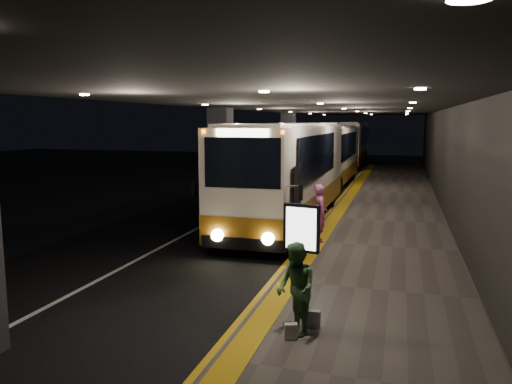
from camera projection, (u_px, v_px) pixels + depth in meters
The scene contains 17 objects.
ground at pixel (222, 247), 15.53m from camera, with size 90.00×90.00×0.00m, color black.
lane_line_white at pixel (223, 215), 20.78m from camera, with size 0.12×50.00×0.01m, color silver.
kerb_stripe_yellow at pixel (322, 221), 19.63m from camera, with size 0.18×50.00×0.01m, color gold.
sidewalk at pixel (385, 222), 18.96m from camera, with size 4.50×50.00×0.15m, color #514C44.
tactile_strip at pixel (335, 217), 19.47m from camera, with size 0.50×50.00×0.01m, color gold.
terminal_wall at pixel (452, 146), 17.92m from camera, with size 0.10×50.00×6.00m, color black.
support_columns at pixel (221, 165), 19.44m from camera, with size 0.80×24.80×4.40m.
canopy at pixel (328, 102), 18.94m from camera, with size 9.00×50.00×0.40m, color black.
coach_main at pixel (289, 177), 19.12m from camera, with size 2.60×11.93×3.70m.
coach_second at pixel (330, 158), 30.18m from camera, with size 2.42×11.11×3.48m.
coach_third at pixel (350, 145), 43.87m from camera, with size 2.59×11.80×3.70m.
passenger_boarding at pixel (320, 213), 15.48m from camera, with size 0.66×0.43×1.81m, color #C75D97.
passenger_waiting_green at pixel (296, 289), 8.76m from camera, with size 0.80×0.49×1.64m, color #396739.
bag_polka at pixel (313, 319), 9.09m from camera, with size 0.26×0.11×0.32m, color black.
bag_plain at pixel (291, 331), 8.61m from camera, with size 0.22×0.13×0.28m, color #B0ACA5.
info_sign at pixel (301, 230), 11.53m from camera, with size 0.88×0.27×1.85m.
stanchion_post at pixel (304, 241), 13.46m from camera, with size 0.05×0.05×1.08m, color black.
Camera 1 is at (5.26, -14.23, 3.89)m, focal length 35.00 mm.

